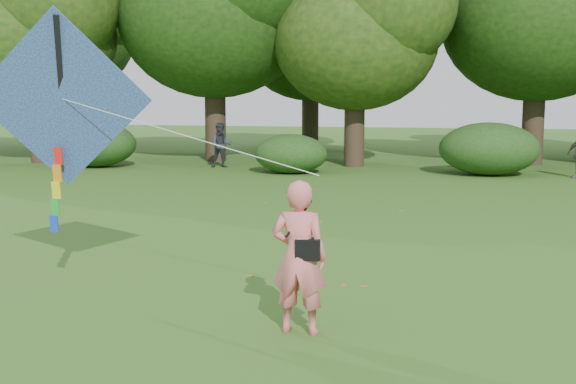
# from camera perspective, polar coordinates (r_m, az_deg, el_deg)

# --- Properties ---
(ground) EXTENTS (100.00, 100.00, 0.00)m
(ground) POSITION_cam_1_polar(r_m,az_deg,el_deg) (9.04, 4.79, -11.43)
(ground) COLOR #265114
(ground) RESTS_ON ground
(man_kite_flyer) EXTENTS (0.74, 0.51, 1.93)m
(man_kite_flyer) POSITION_cam_1_polar(r_m,az_deg,el_deg) (8.95, 0.88, -5.18)
(man_kite_flyer) COLOR #E96E72
(man_kite_flyer) RESTS_ON ground
(bystander_left) EXTENTS (1.02, 0.90, 1.74)m
(bystander_left) POSITION_cam_1_polar(r_m,az_deg,el_deg) (28.23, -5.29, 3.70)
(bystander_left) COLOR #2B3039
(bystander_left) RESTS_ON ground
(crossbody_bag) EXTENTS (0.43, 0.20, 0.74)m
(crossbody_bag) POSITION_cam_1_polar(r_m,az_deg,el_deg) (8.87, 1.59, -4.45)
(crossbody_bag) COLOR black
(crossbody_bag) RESTS_ON ground
(flying_kite) EXTENTS (5.40, 1.79, 3.35)m
(flying_kite) POSITION_cam_1_polar(r_m,az_deg,el_deg) (11.25, -17.46, 6.86)
(flying_kite) COLOR #293BB4
(flying_kite) RESTS_ON ground
(tree_line) EXTENTS (54.70, 15.30, 9.48)m
(tree_line) POSITION_cam_1_polar(r_m,az_deg,el_deg) (31.47, 12.75, 12.62)
(tree_line) COLOR #3A2D1E
(tree_line) RESTS_ON ground
(shrub_band) EXTENTS (39.15, 3.22, 1.88)m
(shrub_band) POSITION_cam_1_polar(r_m,az_deg,el_deg) (26.22, 7.50, 3.30)
(shrub_band) COLOR #264919
(shrub_band) RESTS_ON ground
(fallen_leaves) EXTENTS (8.16, 13.94, 0.01)m
(fallen_leaves) POSITION_cam_1_polar(r_m,az_deg,el_deg) (12.66, 9.21, -5.78)
(fallen_leaves) COLOR olive
(fallen_leaves) RESTS_ON ground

